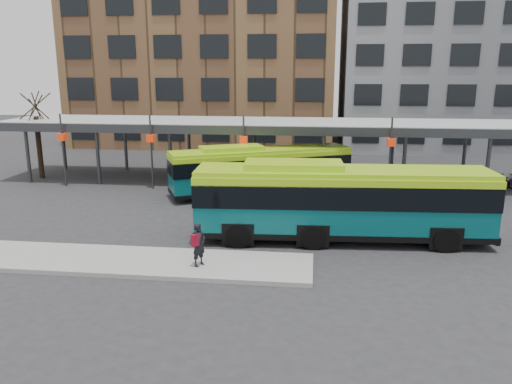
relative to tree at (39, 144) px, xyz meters
name	(u,v)px	position (x,y,z in m)	size (l,w,h in m)	color
ground	(280,244)	(18.00, -12.00, -2.43)	(120.00, 120.00, 0.00)	#28282B
boarding_island	(137,262)	(12.50, -15.00, -2.34)	(14.00, 3.00, 0.18)	gray
canopy	(293,125)	(17.94, 0.87, 1.47)	(40.00, 6.53, 4.80)	#999B9E
tree	(39,144)	(0.00, 0.00, 0.00)	(1.64, 1.64, 5.60)	black
building_brick	(207,36)	(8.00, 20.00, 8.57)	(26.00, 14.00, 22.00)	brown
building_grey	(467,44)	(34.00, 20.00, 7.57)	(24.00, 14.00, 20.00)	slate
bus_front	(340,200)	(20.64, -11.09, -0.56)	(13.19, 3.53, 3.60)	#075054
bus_rear	(260,169)	(16.12, -2.90, -0.82)	(11.18, 6.96, 3.10)	#075054
pedestrian	(199,244)	(15.11, -15.31, -1.38)	(0.67, 0.75, 1.72)	black
bike_rack	(488,182)	(30.67, 0.01, -1.95)	(4.42, 1.57, 1.06)	slate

